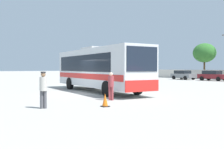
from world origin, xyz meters
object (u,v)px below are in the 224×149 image
(parked_car_second_maroon, at_px, (213,75))
(coach_bus_silver_red, at_px, (98,68))
(attendant_by_bus_door, at_px, (111,85))
(passenger_waiting_on_apron, at_px, (43,88))
(roadside_tree_left, at_px, (204,53))
(parked_car_leftmost_grey, at_px, (183,75))
(vendor_umbrella_near_gate_green, at_px, (84,70))
(traffic_cone_on_apron, at_px, (105,100))

(parked_car_second_maroon, bearing_deg, coach_bus_silver_red, -76.20)
(attendant_by_bus_door, relative_size, parked_car_second_maroon, 0.37)
(passenger_waiting_on_apron, height_order, parked_car_second_maroon, passenger_waiting_on_apron)
(parked_car_second_maroon, distance_m, roadside_tree_left, 9.42)
(parked_car_leftmost_grey, height_order, parked_car_second_maroon, parked_car_second_maroon)
(coach_bus_silver_red, distance_m, attendant_by_bus_door, 6.03)
(coach_bus_silver_red, distance_m, roadside_tree_left, 31.84)
(parked_car_second_maroon, bearing_deg, vendor_umbrella_near_gate_green, -96.86)
(attendant_by_bus_door, xyz_separation_m, parked_car_second_maroon, (-11.20, 25.70, -0.13))
(vendor_umbrella_near_gate_green, bearing_deg, parked_car_second_maroon, 83.14)
(attendant_by_bus_door, bearing_deg, vendor_umbrella_near_gate_green, 158.44)
(attendant_by_bus_door, relative_size, parked_car_leftmost_grey, 0.38)
(attendant_by_bus_door, bearing_deg, passenger_waiting_on_apron, -79.25)
(passenger_waiting_on_apron, xyz_separation_m, parked_car_second_maroon, (-12.02, 30.02, -0.18))
(passenger_waiting_on_apron, distance_m, vendor_umbrella_near_gate_green, 17.44)
(parked_car_leftmost_grey, distance_m, parked_car_second_maroon, 5.34)
(coach_bus_silver_red, height_order, passenger_waiting_on_apron, coach_bus_silver_red)
(attendant_by_bus_door, xyz_separation_m, parked_car_leftmost_grey, (-16.53, 25.30, -0.13))
(attendant_by_bus_door, xyz_separation_m, vendor_umbrella_near_gate_green, (-13.64, 5.39, 0.80))
(attendant_by_bus_door, distance_m, traffic_cone_on_apron, 2.62)
(passenger_waiting_on_apron, height_order, traffic_cone_on_apron, passenger_waiting_on_apron)
(coach_bus_silver_red, height_order, parked_car_leftmost_grey, coach_bus_silver_red)
(attendant_by_bus_door, height_order, traffic_cone_on_apron, attendant_by_bus_door)
(coach_bus_silver_red, xyz_separation_m, parked_car_second_maroon, (-5.73, 23.34, -1.13))
(vendor_umbrella_near_gate_green, bearing_deg, attendant_by_bus_door, -21.56)
(parked_car_leftmost_grey, xyz_separation_m, traffic_cone_on_apron, (18.48, -26.94, -0.48))
(vendor_umbrella_near_gate_green, xyz_separation_m, roadside_tree_left, (-3.62, 26.41, 2.92))
(vendor_umbrella_near_gate_green, height_order, traffic_cone_on_apron, vendor_umbrella_near_gate_green)
(attendant_by_bus_door, relative_size, passenger_waiting_on_apron, 0.95)
(parked_car_second_maroon, xyz_separation_m, roadside_tree_left, (-6.06, 6.10, 3.84))
(coach_bus_silver_red, xyz_separation_m, attendant_by_bus_door, (5.46, -2.35, -1.01))
(roadside_tree_left, height_order, traffic_cone_on_apron, roadside_tree_left)
(roadside_tree_left, bearing_deg, vendor_umbrella_near_gate_green, -82.20)
(parked_car_second_maroon, height_order, roadside_tree_left, roadside_tree_left)
(roadside_tree_left, bearing_deg, parked_car_leftmost_grey, -83.59)
(coach_bus_silver_red, height_order, traffic_cone_on_apron, coach_bus_silver_red)
(vendor_umbrella_near_gate_green, distance_m, parked_car_leftmost_grey, 20.14)
(attendant_by_bus_door, bearing_deg, parked_car_second_maroon, 113.55)
(attendant_by_bus_door, height_order, passenger_waiting_on_apron, passenger_waiting_on_apron)
(parked_car_leftmost_grey, height_order, roadside_tree_left, roadside_tree_left)
(coach_bus_silver_red, relative_size, parked_car_leftmost_grey, 2.75)
(roadside_tree_left, xyz_separation_m, traffic_cone_on_apron, (19.21, -33.44, -4.33))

